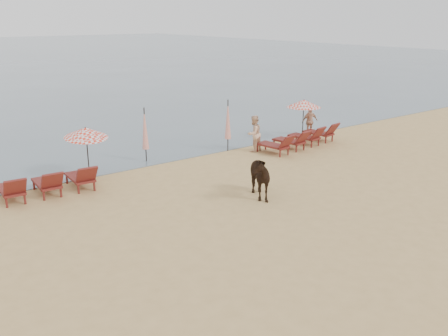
# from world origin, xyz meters

# --- Properties ---
(ground) EXTENTS (120.00, 120.00, 0.00)m
(ground) POSITION_xyz_m (0.00, 0.00, 0.00)
(ground) COLOR tan
(ground) RESTS_ON ground
(lounger_cluster_left) EXTENTS (3.31, 2.07, 0.71)m
(lounger_cluster_left) POSITION_xyz_m (-4.94, 8.99, 0.49)
(lounger_cluster_left) COLOR maroon
(lounger_cluster_left) RESTS_ON ground
(lounger_cluster_right) EXTENTS (4.61, 2.44, 0.70)m
(lounger_cluster_right) POSITION_xyz_m (7.27, 8.35, 0.48)
(lounger_cluster_right) COLOR maroon
(lounger_cluster_right) RESTS_ON ground
(umbrella_open_left_b) EXTENTS (1.70, 1.73, 2.16)m
(umbrella_open_left_b) POSITION_xyz_m (-2.98, 10.03, 1.87)
(umbrella_open_left_b) COLOR black
(umbrella_open_left_b) RESTS_ON ground
(umbrella_open_right) EXTENTS (1.75, 1.75, 2.13)m
(umbrella_open_right) POSITION_xyz_m (8.46, 9.39, 1.92)
(umbrella_open_right) COLOR black
(umbrella_open_right) RESTS_ON ground
(umbrella_closed_left) EXTENTS (0.30, 0.30, 2.45)m
(umbrella_closed_left) POSITION_xyz_m (-0.04, 10.69, 1.51)
(umbrella_closed_left) COLOR black
(umbrella_closed_left) RESTS_ON ground
(umbrella_closed_right) EXTENTS (0.30, 0.30, 2.48)m
(umbrella_closed_right) POSITION_xyz_m (4.00, 9.99, 1.53)
(umbrella_closed_right) COLOR black
(umbrella_closed_right) RESTS_ON ground
(cow) EXTENTS (1.55, 2.12, 1.63)m
(cow) POSITION_xyz_m (0.92, 4.34, 0.81)
(cow) COLOR black
(cow) RESTS_ON ground
(beachgoer_right_a) EXTENTS (0.95, 0.81, 1.74)m
(beachgoer_right_a) POSITION_xyz_m (4.94, 9.17, 0.87)
(beachgoer_right_a) COLOR #E4B28E
(beachgoer_right_a) RESTS_ON ground
(beachgoer_right_b) EXTENTS (1.01, 0.60, 1.62)m
(beachgoer_right_b) POSITION_xyz_m (9.37, 9.76, 0.81)
(beachgoer_right_b) COLOR #D6A685
(beachgoer_right_b) RESTS_ON ground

